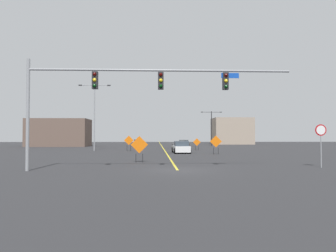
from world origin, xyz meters
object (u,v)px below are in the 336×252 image
object	(u,v)px
stop_sign	(321,137)
car_white_approaching	(181,148)
street_lamp_far_left	(94,111)
car_orange_distant	(184,143)
construction_sign_median_near	(216,142)
street_lamp_mid_left	(211,125)
construction_sign_right_lane	(139,146)
car_silver_near	(179,145)
traffic_signal_assembly	(127,86)
construction_sign_left_shoulder	(197,143)
car_blue_far	(138,143)
construction_sign_median_far	(129,141)

from	to	relation	value
stop_sign	car_white_approaching	size ratio (longest dim) A/B	0.67
stop_sign	street_lamp_far_left	bearing A→B (deg)	128.71
car_white_approaching	car_orange_distant	size ratio (longest dim) A/B	0.97
stop_sign	construction_sign_median_near	bearing A→B (deg)	104.83
street_lamp_mid_left	construction_sign_median_near	size ratio (longest dim) A/B	3.38
street_lamp_mid_left	car_white_approaching	world-z (taller)	street_lamp_mid_left
construction_sign_right_lane	car_silver_near	xyz separation A→B (m)	(5.24, 27.26, -0.75)
car_silver_near	car_orange_distant	xyz separation A→B (m)	(1.50, 9.32, 0.06)
stop_sign	street_lamp_far_left	size ratio (longest dim) A/B	0.31
traffic_signal_assembly	car_white_approaching	size ratio (longest dim) A/B	3.79
construction_sign_left_shoulder	construction_sign_median_near	size ratio (longest dim) A/B	0.81
car_orange_distant	car_blue_far	bearing A→B (deg)	146.64
street_lamp_far_left	construction_sign_left_shoulder	distance (m)	15.19
car_white_approaching	construction_sign_left_shoulder	bearing A→B (deg)	68.84
traffic_signal_assembly	construction_sign_median_far	xyz separation A→B (m)	(-1.89, 25.04, -3.77)
construction_sign_left_shoulder	construction_sign_median_far	distance (m)	9.84
construction_sign_median_far	street_lamp_mid_left	bearing A→B (deg)	55.46
construction_sign_left_shoulder	construction_sign_median_near	world-z (taller)	construction_sign_median_near
traffic_signal_assembly	street_lamp_far_left	world-z (taller)	street_lamp_far_left
street_lamp_far_left	construction_sign_right_lane	xyz separation A→B (m)	(7.18, -19.66, -4.17)
construction_sign_right_lane	car_orange_distant	world-z (taller)	construction_sign_right_lane
traffic_signal_assembly	construction_sign_median_far	size ratio (longest dim) A/B	7.59
car_blue_far	car_silver_near	world-z (taller)	car_blue_far
construction_sign_median_far	car_silver_near	bearing A→B (deg)	46.87
traffic_signal_assembly	car_orange_distant	bearing A→B (deg)	80.37
stop_sign	construction_sign_median_near	size ratio (longest dim) A/B	1.35
street_lamp_far_left	car_orange_distant	xyz separation A→B (m)	(13.93, 16.92, -4.85)
traffic_signal_assembly	construction_sign_right_lane	bearing A→B (deg)	85.49
stop_sign	car_silver_near	distance (m)	32.62
stop_sign	construction_sign_left_shoulder	distance (m)	26.09
car_white_approaching	car_blue_far	bearing A→B (deg)	102.99
construction_sign_median_far	car_silver_near	world-z (taller)	construction_sign_median_far
traffic_signal_assembly	street_lamp_mid_left	bearing A→B (deg)	74.10
car_orange_distant	traffic_signal_assembly	bearing A→B (deg)	-99.63
construction_sign_right_lane	car_orange_distant	distance (m)	37.21
construction_sign_median_near	car_white_approaching	world-z (taller)	construction_sign_median_near
construction_sign_left_shoulder	construction_sign_median_near	distance (m)	10.19
street_lamp_far_left	car_blue_far	xyz separation A→B (m)	(4.93, 22.85, -4.84)
stop_sign	construction_sign_median_far	world-z (taller)	stop_sign
construction_sign_median_near	car_orange_distant	distance (m)	25.75
car_white_approaching	street_lamp_mid_left	bearing A→B (deg)	72.84
construction_sign_left_shoulder	car_blue_far	distance (m)	23.51
construction_sign_left_shoulder	car_blue_far	size ratio (longest dim) A/B	0.42
traffic_signal_assembly	construction_sign_median_near	world-z (taller)	traffic_signal_assembly
stop_sign	construction_sign_right_lane	distance (m)	13.08
construction_sign_median_near	construction_sign_left_shoulder	bearing A→B (deg)	94.78
street_lamp_mid_left	car_silver_near	size ratio (longest dim) A/B	1.71
street_lamp_far_left	car_orange_distant	world-z (taller)	street_lamp_far_left
construction_sign_left_shoulder	car_orange_distant	size ratio (longest dim) A/B	0.40
stop_sign	car_white_approaching	xyz separation A→B (m)	(-7.82, 18.16, -1.35)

